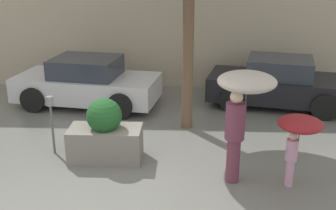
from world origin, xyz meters
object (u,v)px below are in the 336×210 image
(planter_box, at_px, (105,135))
(parking_meter, at_px, (51,113))
(person_adult, at_px, (243,98))
(person_child, at_px, (299,130))
(parked_car_near, at_px, (87,83))
(parked_car_far, at_px, (279,84))

(planter_box, bearing_deg, parking_meter, 168.37)
(person_adult, xyz_separation_m, person_child, (0.98, -0.14, -0.52))
(person_child, distance_m, parked_car_near, 6.44)
(planter_box, height_order, parked_car_far, parked_car_far)
(person_child, distance_m, parking_meter, 4.91)
(person_adult, distance_m, person_child, 1.12)
(planter_box, bearing_deg, person_adult, -16.98)
(parking_meter, bearing_deg, parked_car_far, 31.96)
(person_adult, relative_size, person_child, 1.55)
(planter_box, bearing_deg, parked_car_near, 108.66)
(person_child, distance_m, parked_car_far, 4.59)
(planter_box, distance_m, person_child, 3.77)
(planter_box, bearing_deg, parked_car_far, 40.47)
(parked_car_near, height_order, parking_meter, parked_car_near)
(person_child, relative_size, parking_meter, 1.07)
(planter_box, xyz_separation_m, person_adult, (2.63, -0.80, 1.10))
(parked_car_far, distance_m, parking_meter, 6.33)
(parked_car_near, relative_size, parked_car_far, 1.01)
(planter_box, xyz_separation_m, person_child, (3.61, -0.94, 0.58))
(planter_box, distance_m, parked_car_near, 3.57)
(planter_box, height_order, person_adult, person_adult)
(person_child, bearing_deg, parked_car_far, 110.72)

